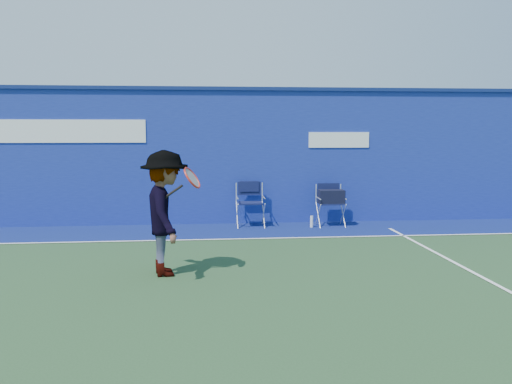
{
  "coord_description": "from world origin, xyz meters",
  "views": [
    {
      "loc": [
        0.49,
        -7.17,
        2.13
      ],
      "look_at": [
        1.46,
        2.6,
        1.0
      ],
      "focal_mm": 38.0,
      "sensor_mm": 36.0,
      "label": 1
    }
  ],
  "objects": [
    {
      "name": "directors_chair_left",
      "position": [
        1.53,
        4.59,
        0.33
      ],
      "size": [
        0.58,
        0.54,
        0.99
      ],
      "color": "silver",
      "rests_on": "ground"
    },
    {
      "name": "tennis_player",
      "position": [
        -0.06,
        0.75,
        0.92
      ],
      "size": [
        1.01,
        1.29,
        1.84
      ],
      "color": "#EA4738",
      "rests_on": "ground"
    },
    {
      "name": "court_lines",
      "position": [
        0.0,
        0.6,
        0.01
      ],
      "size": [
        24.0,
        12.0,
        0.01
      ],
      "color": "white",
      "rests_on": "out_of_bounds_strip"
    },
    {
      "name": "ground",
      "position": [
        0.0,
        0.0,
        0.0
      ],
      "size": [
        80.0,
        80.0,
        0.0
      ],
      "primitive_type": "plane",
      "color": "#254324",
      "rests_on": "ground"
    },
    {
      "name": "directors_chair_right",
      "position": [
        3.3,
        4.46,
        0.39
      ],
      "size": [
        0.56,
        0.5,
        0.94
      ],
      "color": "silver",
      "rests_on": "ground"
    },
    {
      "name": "out_of_bounds_strip",
      "position": [
        0.0,
        4.1,
        0.0
      ],
      "size": [
        24.0,
        1.8,
        0.01
      ],
      "primitive_type": "cube",
      "color": "navy",
      "rests_on": "ground"
    },
    {
      "name": "stadium_wall",
      "position": [
        -0.0,
        5.2,
        1.55
      ],
      "size": [
        24.0,
        0.5,
        3.08
      ],
      "color": "navy",
      "rests_on": "ground"
    },
    {
      "name": "water_bottle",
      "position": [
        2.85,
        4.33,
        0.13
      ],
      "size": [
        0.07,
        0.07,
        0.26
      ],
      "primitive_type": "cylinder",
      "color": "silver",
      "rests_on": "ground"
    }
  ]
}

